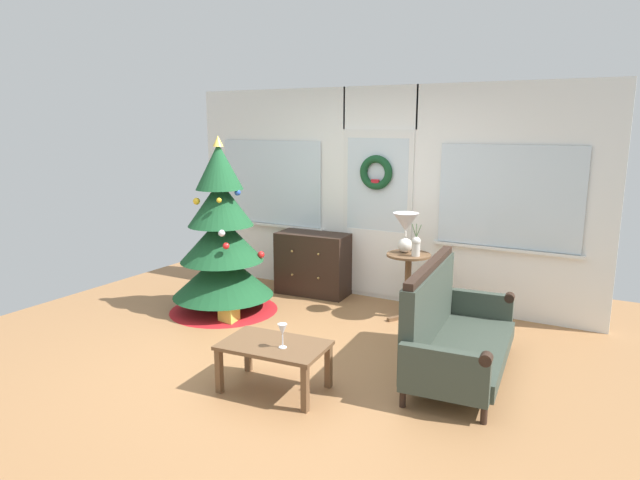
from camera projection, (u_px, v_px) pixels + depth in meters
ground_plane at (287, 355)px, 5.22m from camera, size 6.76×6.76×0.00m
back_wall_with_door at (379, 194)px, 6.74m from camera, size 5.20×0.19×2.55m
christmas_tree at (222, 247)px, 6.33m from camera, size 1.24×1.24×1.99m
dresser_cabinet at (313, 264)px, 7.03m from camera, size 0.93×0.49×0.78m
settee_sofa at (450, 331)px, 4.79m from camera, size 0.85×1.69×0.96m
side_table at (408, 273)px, 6.12m from camera, size 0.50×0.48×0.73m
table_lamp at (406, 227)px, 6.08m from camera, size 0.28×0.28×0.44m
flower_vase at (416, 245)px, 5.95m from camera, size 0.11×0.10×0.35m
coffee_table at (274, 350)px, 4.47m from camera, size 0.88×0.59×0.40m
wine_glass at (282, 330)px, 4.35m from camera, size 0.08×0.08×0.20m
gift_box at (229, 314)px, 6.06m from camera, size 0.18×0.16×0.18m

